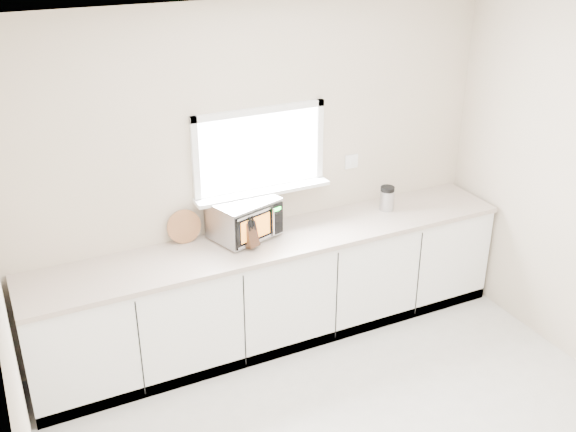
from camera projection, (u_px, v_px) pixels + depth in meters
back_wall at (259, 173)px, 5.33m from camera, size 4.00×0.17×2.70m
cabinets at (276, 290)px, 5.48m from camera, size 3.92×0.60×0.88m
countertop at (276, 240)px, 5.28m from camera, size 3.92×0.64×0.04m
microwave at (244, 218)px, 5.23m from camera, size 0.58×0.51×0.31m
knife_block at (248, 234)px, 5.08m from camera, size 0.15×0.21×0.27m
cutting_board at (184, 227)px, 5.16m from camera, size 0.27×0.06×0.27m
coffee_grinder at (387, 198)px, 5.72m from camera, size 0.14×0.14×0.21m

